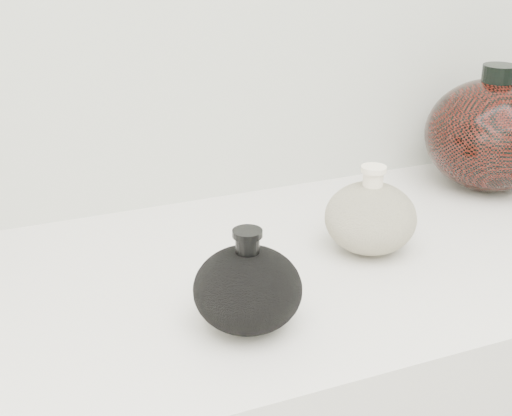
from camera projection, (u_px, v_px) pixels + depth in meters
name	position (u px, v px, depth m)	size (l,w,h in m)	color
black_gourd_vase	(248.00, 289.00, 0.77)	(0.15, 0.15, 0.12)	black
cream_gourd_vase	(370.00, 217.00, 0.94)	(0.15, 0.15, 0.12)	beige
right_round_pot	(491.00, 134.00, 1.14)	(0.27, 0.27, 0.20)	black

